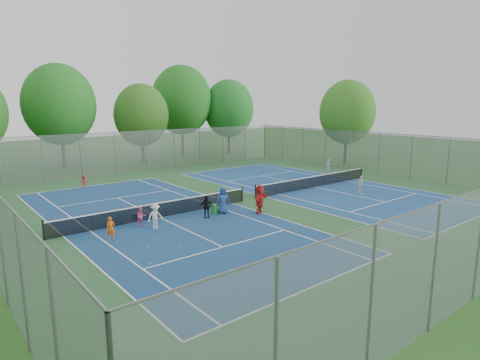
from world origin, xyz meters
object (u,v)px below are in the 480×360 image
net_right (315,182)px  instructor (328,168)px  ball_hopper (214,209)px  net_left (159,210)px  ball_crate (135,216)px

net_right → instructor: instructor is taller
ball_hopper → instructor: (15.44, 3.73, 0.51)m
net_right → ball_hopper: size_ratio=20.99×
net_right → net_left: bearing=180.0°
net_left → net_right: bearing=0.0°
instructor → ball_crate: bearing=-28.5°
net_left → ball_hopper: net_left is taller
net_left → instructor: (18.48, 2.33, 0.36)m
ball_crate → instructor: size_ratio=0.24×
net_right → ball_hopper: 11.04m
net_left → net_right: same height
net_left → ball_crate: (-1.22, 0.67, -0.29)m
ball_crate → instructor: bearing=4.8°
net_left → ball_hopper: bearing=-24.6°
ball_hopper → instructor: instructor is taller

